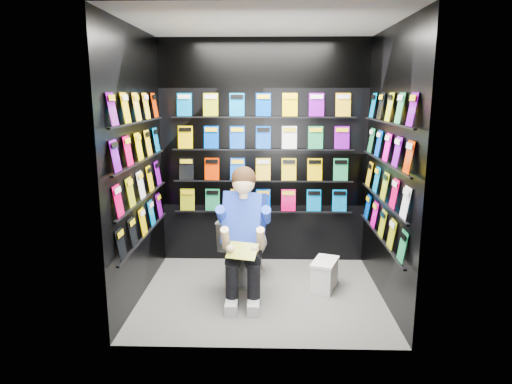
{
  "coord_description": "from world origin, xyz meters",
  "views": [
    {
      "loc": [
        0.06,
        -4.28,
        1.97
      ],
      "look_at": [
        -0.06,
        0.15,
        1.02
      ],
      "focal_mm": 32.0,
      "sensor_mm": 36.0,
      "label": 1
    }
  ],
  "objects": [
    {
      "name": "floor",
      "position": [
        0.0,
        0.0,
        0.0
      ],
      "size": [
        2.4,
        2.4,
        0.0
      ],
      "primitive_type": "plane",
      "color": "slate",
      "rests_on": "ground"
    },
    {
      "name": "reader",
      "position": [
        -0.17,
        0.01,
        0.78
      ],
      "size": [
        0.72,
        0.89,
        1.43
      ],
      "primitive_type": null,
      "rotation": [
        0.0,
        0.0,
        -0.27
      ],
      "color": "blue",
      "rests_on": "toilet"
    },
    {
      "name": "comics_back",
      "position": [
        0.0,
        0.97,
        1.31
      ],
      "size": [
        2.1,
        0.06,
        1.37
      ],
      "primitive_type": null,
      "color": "#D3004E",
      "rests_on": "wall_back"
    },
    {
      "name": "wall_back",
      "position": [
        0.0,
        1.0,
        1.3
      ],
      "size": [
        2.4,
        0.04,
        2.6
      ],
      "primitive_type": "cube",
      "color": "black",
      "rests_on": "floor"
    },
    {
      "name": "wall_front",
      "position": [
        0.0,
        -1.0,
        1.3
      ],
      "size": [
        2.4,
        0.04,
        2.6
      ],
      "primitive_type": "cube",
      "color": "black",
      "rests_on": "floor"
    },
    {
      "name": "held_comic",
      "position": [
        -0.17,
        -0.34,
        0.58
      ],
      "size": [
        0.31,
        0.23,
        0.12
      ],
      "primitive_type": "cube",
      "rotation": [
        -0.96,
        0.0,
        -0.27
      ],
      "color": "green",
      "rests_on": "reader"
    },
    {
      "name": "comics_left",
      "position": [
        -1.17,
        0.0,
        1.31
      ],
      "size": [
        0.06,
        1.7,
        1.37
      ],
      "primitive_type": null,
      "color": "#D3004E",
      "rests_on": "wall_left"
    },
    {
      "name": "comics_right",
      "position": [
        1.17,
        0.0,
        1.31
      ],
      "size": [
        0.06,
        1.7,
        1.37
      ],
      "primitive_type": null,
      "color": "#D3004E",
      "rests_on": "wall_right"
    },
    {
      "name": "wall_left",
      "position": [
        -1.2,
        0.0,
        1.3
      ],
      "size": [
        0.04,
        2.0,
        2.6
      ],
      "primitive_type": "cube",
      "color": "black",
      "rests_on": "floor"
    },
    {
      "name": "ceiling",
      "position": [
        0.0,
        0.0,
        2.6
      ],
      "size": [
        2.4,
        2.4,
        0.0
      ],
      "primitive_type": "plane",
      "color": "white",
      "rests_on": "floor"
    },
    {
      "name": "toilet",
      "position": [
        -0.17,
        0.39,
        0.37
      ],
      "size": [
        0.6,
        0.83,
        0.73
      ],
      "primitive_type": "imported",
      "rotation": [
        0.0,
        0.0,
        2.87
      ],
      "color": "white",
      "rests_on": "floor"
    },
    {
      "name": "longbox",
      "position": [
        0.65,
        0.16,
        0.14
      ],
      "size": [
        0.32,
        0.42,
        0.28
      ],
      "primitive_type": "cube",
      "rotation": [
        0.0,
        0.0,
        -0.36
      ],
      "color": "white",
      "rests_on": "floor"
    },
    {
      "name": "wall_right",
      "position": [
        1.2,
        0.0,
        1.3
      ],
      "size": [
        0.04,
        2.0,
        2.6
      ],
      "primitive_type": "cube",
      "color": "black",
      "rests_on": "floor"
    },
    {
      "name": "longbox_lid",
      "position": [
        0.65,
        0.16,
        0.29
      ],
      "size": [
        0.34,
        0.44,
        0.03
      ],
      "primitive_type": "cube",
      "rotation": [
        0.0,
        0.0,
        -0.36
      ],
      "color": "white",
      "rests_on": "longbox"
    }
  ]
}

